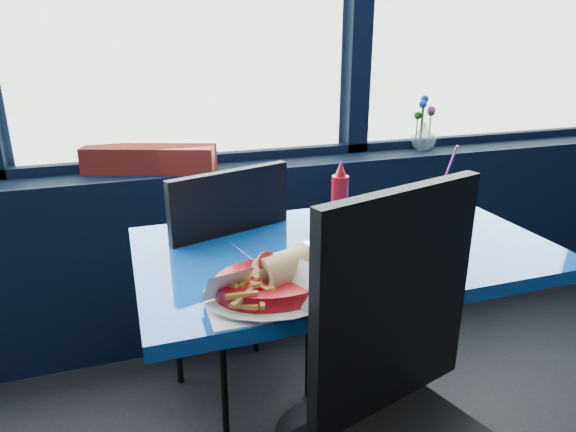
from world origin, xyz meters
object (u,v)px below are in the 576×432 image
object	(u,v)px
near_table	(342,300)
flower_vase	(424,133)
chair_near_back	(237,274)
planter_box	(150,159)
ketchup_bottle	(340,195)
food_basket	(277,280)
soda_cup	(441,202)
chair_near_front	(404,415)

from	to	relation	value
near_table	flower_vase	xyz separation A→B (m)	(0.81, 0.87, 0.31)
near_table	chair_near_back	distance (m)	0.41
planter_box	ketchup_bottle	bearing A→B (deg)	-30.94
chair_near_back	planter_box	distance (m)	0.66
chair_near_back	food_basket	size ratio (longest dim) A/B	2.96
planter_box	soda_cup	world-z (taller)	soda_cup
chair_near_front	planter_box	distance (m)	1.47
near_table	soda_cup	distance (m)	0.47
near_table	flower_vase	bearing A→B (deg)	47.02
chair_near_front	chair_near_back	bearing A→B (deg)	83.53
near_table	planter_box	bearing A→B (deg)	119.59
ketchup_bottle	food_basket	bearing A→B (deg)	-129.41
food_basket	ketchup_bottle	size ratio (longest dim) A/B	1.55
chair_near_front	planter_box	size ratio (longest dim) A/B	1.97
chair_near_back	planter_box	world-z (taller)	chair_near_back
planter_box	soda_cup	size ratio (longest dim) A/B	2.04
near_table	soda_cup	bearing A→B (deg)	13.06
chair_near_back	food_basket	xyz separation A→B (m)	(-0.02, -0.55, 0.24)
near_table	chair_near_back	xyz separation A→B (m)	(-0.26, 0.32, -0.02)
chair_near_front	soda_cup	bearing A→B (deg)	35.31
food_basket	soda_cup	xyz separation A→B (m)	(0.67, 0.32, 0.02)
chair_near_front	planter_box	bearing A→B (deg)	88.79
planter_box	flower_vase	size ratio (longest dim) A/B	2.06
chair_near_back	food_basket	world-z (taller)	chair_near_back
chair_near_front	ketchup_bottle	bearing A→B (deg)	60.27
flower_vase	food_basket	size ratio (longest dim) A/B	0.81
ketchup_bottle	near_table	bearing A→B (deg)	-108.95
chair_near_back	flower_vase	size ratio (longest dim) A/B	3.66
planter_box	food_basket	xyz separation A→B (m)	(0.21, -1.09, -0.06)
planter_box	flower_vase	world-z (taller)	flower_vase
chair_near_front	ketchup_bottle	world-z (taller)	chair_near_front
ketchup_bottle	chair_near_back	bearing A→B (deg)	157.75
near_table	ketchup_bottle	distance (m)	0.34
chair_near_front	soda_cup	size ratio (longest dim) A/B	4.01
chair_near_back	planter_box	bearing A→B (deg)	-84.85
food_basket	chair_near_back	bearing A→B (deg)	93.56
chair_near_front	food_basket	world-z (taller)	chair_near_front
chair_near_back	flower_vase	world-z (taller)	flower_vase
near_table	soda_cup	xyz separation A→B (m)	(0.39, 0.09, 0.25)
planter_box	flower_vase	bearing A→B (deg)	20.20
planter_box	chair_near_front	bearing A→B (deg)	-55.17
soda_cup	flower_vase	bearing A→B (deg)	61.42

